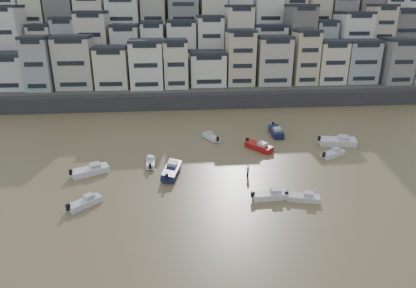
{
  "coord_description": "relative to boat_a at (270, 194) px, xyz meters",
  "views": [
    {
      "loc": [
        2.66,
        -21.05,
        23.36
      ],
      "look_at": [
        7.47,
        30.0,
        4.0
      ],
      "focal_mm": 32.0,
      "sensor_mm": 36.0,
      "label": 1
    }
  ],
  "objects": [
    {
      "name": "boat_i",
      "position": [
        7.34,
        24.37,
        0.21
      ],
      "size": [
        2.52,
        6.63,
        1.77
      ],
      "primitive_type": null,
      "rotation": [
        0.0,
        0.0,
        -1.63
      ],
      "color": "#12183B",
      "rests_on": "ground"
    },
    {
      "name": "boat_f",
      "position": [
        -15.8,
        12.12,
        -0.08
      ],
      "size": [
        1.54,
        4.42,
        1.2
      ],
      "primitive_type": null,
      "rotation": [
        0.0,
        0.0,
        1.6
      ],
      "color": "white",
      "rests_on": "ground"
    },
    {
      "name": "person_pink",
      "position": [
        -1.62,
        6.62,
        0.2
      ],
      "size": [
        0.44,
        0.44,
        1.74
      ],
      "primitive_type": null,
      "color": "tan",
      "rests_on": "ground"
    },
    {
      "name": "boat_c",
      "position": [
        -12.56,
        8.32,
        0.22
      ],
      "size": [
        3.45,
        6.84,
        1.78
      ],
      "primitive_type": null,
      "rotation": [
        0.0,
        0.0,
        1.36
      ],
      "color": "#161C45",
      "rests_on": "ground"
    },
    {
      "name": "boat_j",
      "position": [
        -23.24,
        0.37,
        -0.04
      ],
      "size": [
        4.41,
        4.34,
        1.27
      ],
      "primitive_type": null,
      "rotation": [
        0.0,
        0.0,
        0.77
      ],
      "color": "silver",
      "rests_on": "ground"
    },
    {
      "name": "boat_g",
      "position": [
        16.58,
        17.63,
        0.26
      ],
      "size": [
        7.11,
        3.28,
        1.87
      ],
      "primitive_type": null,
      "rotation": [
        0.0,
        0.0,
        -0.16
      ],
      "color": "silver",
      "rests_on": "ground"
    },
    {
      "name": "boat_k",
      "position": [
        -24.41,
        9.61,
        0.11
      ],
      "size": [
        5.98,
        4.37,
        1.57
      ],
      "primitive_type": null,
      "rotation": [
        0.0,
        0.0,
        0.49
      ],
      "color": "white",
      "rests_on": "ground"
    },
    {
      "name": "boat_b",
      "position": [
        4.02,
        -0.93,
        -0.07
      ],
      "size": [
        4.66,
        2.59,
        1.21
      ],
      "primitive_type": null,
      "rotation": [
        0.0,
        0.0,
        -0.27
      ],
      "color": "silver",
      "rests_on": "ground"
    },
    {
      "name": "boat_e",
      "position": [
        2.31,
        16.92,
        0.1
      ],
      "size": [
        4.84,
        5.72,
        1.55
      ],
      "primitive_type": null,
      "rotation": [
        0.0,
        0.0,
        -0.95
      ],
      "color": "maroon",
      "rests_on": "ground"
    },
    {
      "name": "boat_h",
      "position": [
        -5.27,
        22.81,
        -0.03
      ],
      "size": [
        3.44,
        4.95,
        1.29
      ],
      "primitive_type": null,
      "rotation": [
        0.0,
        0.0,
        2.02
      ],
      "color": "silver",
      "rests_on": "ground"
    },
    {
      "name": "harbor_wall",
      "position": [
        -4.53,
        45.02,
        1.08
      ],
      "size": [
        140.0,
        3.0,
        3.5
      ],
      "primitive_type": "cube",
      "color": "#38383A",
      "rests_on": "ground"
    },
    {
      "name": "hillside",
      "position": [
        0.2,
        84.86,
        12.33
      ],
      "size": [
        141.04,
        66.0,
        50.0
      ],
      "color": "#4C4C47",
      "rests_on": "ground"
    },
    {
      "name": "boat_a",
      "position": [
        0.0,
        0.0,
        0.0
      ],
      "size": [
        5.04,
        1.96,
        1.35
      ],
      "primitive_type": null,
      "rotation": [
        0.0,
        0.0,
        0.07
      ],
      "color": "silver",
      "rests_on": "ground"
    },
    {
      "name": "boat_d",
      "position": [
        13.83,
        12.98,
        -0.03
      ],
      "size": [
        4.94,
        3.56,
        1.3
      ],
      "primitive_type": null,
      "rotation": [
        0.0,
        0.0,
        0.48
      ],
      "color": "silver",
      "rests_on": "ground"
    }
  ]
}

